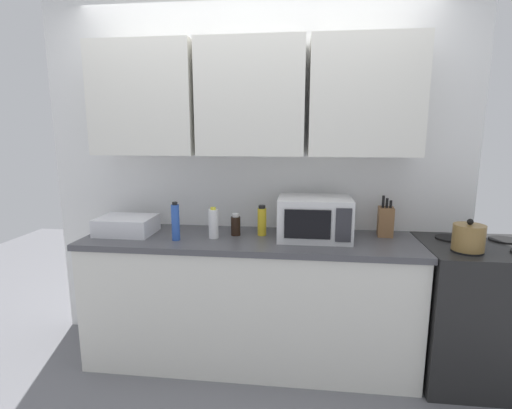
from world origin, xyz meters
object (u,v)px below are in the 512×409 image
object	(u,v)px
stove_range	(478,312)
bottle_blue_cleaner	(176,222)
kettle	(469,237)
microwave	(314,218)
dish_rack	(127,225)
knife_block	(385,221)
bottle_soy_dark	(236,225)
bottle_white_jar	(213,223)
bottle_yellow_mustard	(262,221)

from	to	relation	value
stove_range	bottle_blue_cleaner	xyz separation A→B (m)	(-1.98, -0.10, 0.57)
kettle	microwave	world-z (taller)	microwave
dish_rack	microwave	bearing A→B (deg)	1.37
dish_rack	bottle_blue_cleaner	xyz separation A→B (m)	(0.40, -0.12, 0.06)
knife_block	bottle_soy_dark	bearing A→B (deg)	-173.96
stove_range	bottle_blue_cleaner	distance (m)	2.07
microwave	bottle_blue_cleaner	world-z (taller)	microwave
kettle	dish_rack	size ratio (longest dim) A/B	0.50
knife_block	stove_range	bearing A→B (deg)	-16.70
dish_rack	knife_block	distance (m)	1.80
bottle_white_jar	bottle_yellow_mustard	distance (m)	0.34
microwave	stove_range	bearing A→B (deg)	-2.74
kettle	microwave	xyz separation A→B (m)	(-0.90, 0.19, 0.05)
bottle_white_jar	knife_block	bearing A→B (deg)	9.58
dish_rack	kettle	bearing A→B (deg)	-4.14
stove_range	bottle_white_jar	xyz separation A→B (m)	(-1.75, -0.02, 0.55)
kettle	microwave	distance (m)	0.92
knife_block	bottle_yellow_mustard	world-z (taller)	knife_block
dish_rack	bottle_soy_dark	world-z (taller)	bottle_soy_dark
bottle_yellow_mustard	knife_block	bearing A→B (deg)	5.66
kettle	microwave	size ratio (longest dim) A/B	0.40
knife_block	bottle_yellow_mustard	size ratio (longest dim) A/B	1.34
bottle_white_jar	bottle_yellow_mustard	bearing A→B (deg)	19.55
dish_rack	bottle_blue_cleaner	bearing A→B (deg)	-16.53
bottle_white_jar	bottle_yellow_mustard	xyz separation A→B (m)	(0.32, 0.11, 0.00)
microwave	bottle_white_jar	size ratio (longest dim) A/B	2.27
microwave	bottle_blue_cleaner	xyz separation A→B (m)	(-0.91, -0.15, -0.02)
bottle_white_jar	kettle	bearing A→B (deg)	-4.33
dish_rack	bottle_soy_dark	bearing A→B (deg)	3.49
bottle_blue_cleaner	dish_rack	bearing A→B (deg)	163.47
knife_block	microwave	bearing A→B (deg)	-165.76
microwave	bottle_blue_cleaner	distance (m)	0.92
microwave	bottle_soy_dark	world-z (taller)	microwave
stove_range	bottle_yellow_mustard	world-z (taller)	bottle_yellow_mustard
microwave	bottle_soy_dark	xyz separation A→B (m)	(-0.54, 0.02, -0.07)
microwave	bottle_soy_dark	bearing A→B (deg)	178.34
bottle_white_jar	bottle_soy_dark	xyz separation A→B (m)	(0.14, 0.09, -0.03)
bottle_yellow_mustard	bottle_soy_dark	distance (m)	0.18
stove_range	kettle	size ratio (longest dim) A/B	4.77
dish_rack	bottle_blue_cleaner	distance (m)	0.42
microwave	knife_block	world-z (taller)	knife_block
stove_range	bottle_blue_cleaner	bearing A→B (deg)	-177.18
dish_rack	bottle_yellow_mustard	size ratio (longest dim) A/B	1.80
kettle	microwave	bearing A→B (deg)	168.04
kettle	bottle_blue_cleaner	bearing A→B (deg)	178.66
kettle	bottle_blue_cleaner	distance (m)	1.81
kettle	bottle_white_jar	world-z (taller)	bottle_white_jar
stove_range	bottle_yellow_mustard	xyz separation A→B (m)	(-1.43, 0.09, 0.55)
dish_rack	bottle_yellow_mustard	bearing A→B (deg)	4.32
kettle	bottle_yellow_mustard	xyz separation A→B (m)	(-1.26, 0.23, 0.01)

